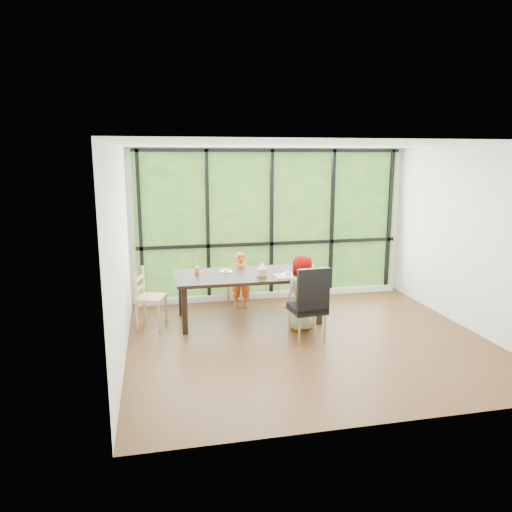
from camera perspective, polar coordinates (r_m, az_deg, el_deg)
name	(u,v)px	position (r m, az deg, el deg)	size (l,w,h in m)	color
ground	(308,340)	(6.96, 6.17, -9.83)	(5.00, 5.00, 0.00)	black
back_wall	(271,224)	(8.72, 1.76, 3.82)	(5.00, 5.00, 0.00)	silver
foliage_backdrop	(271,224)	(8.70, 1.79, 3.80)	(4.80, 0.02, 2.65)	#25481C
window_mullions	(272,224)	(8.67, 1.86, 3.76)	(4.80, 0.06, 2.65)	black
window_sill	(272,295)	(8.90, 1.86, -4.59)	(4.80, 0.12, 0.10)	silver
dining_table	(248,297)	(7.62, -0.90, -4.86)	(2.26, 1.07, 0.75)	black
chair_window_leather	(235,271)	(8.60, -2.52, -1.80)	(0.46, 0.46, 1.08)	black
chair_interior_leather	(307,303)	(6.79, 6.10, -5.56)	(0.46, 0.46, 1.08)	black
chair_end_beech	(151,298)	(7.49, -12.32, -4.84)	(0.42, 0.40, 0.90)	tan
child_toddler	(241,280)	(8.20, -1.77, -2.89)	(0.35, 0.23, 0.96)	#D14E17
child_older	(300,293)	(7.17, 5.29, -4.40)	(0.55, 0.36, 1.13)	slate
placemat	(289,276)	(7.41, 3.94, -2.34)	(0.44, 0.33, 0.01)	tan
plate_far	(226,271)	(7.67, -3.55, -1.82)	(0.21, 0.21, 0.01)	white
plate_near	(288,275)	(7.45, 3.84, -2.23)	(0.23, 0.23, 0.01)	white
orange_cup	(197,270)	(7.58, -7.01, -1.68)	(0.07, 0.07, 0.11)	#FF630E
green_cup	(310,272)	(7.42, 6.37, -1.88)	(0.08, 0.08, 0.13)	green
white_mug	(311,267)	(7.84, 6.53, -1.33)	(0.08, 0.08, 0.08)	white
tissue_box	(262,272)	(7.39, 0.70, -1.93)	(0.13, 0.13, 0.11)	tan
crepe_rolls_far	(226,270)	(7.66, -3.55, -1.64)	(0.10, 0.12, 0.04)	tan
crepe_rolls_near	(288,273)	(7.44, 3.84, -2.04)	(0.10, 0.12, 0.04)	tan
straw_white	(197,264)	(7.56, -7.02, -0.99)	(0.01, 0.01, 0.20)	white
straw_pink	(310,265)	(7.40, 6.39, -1.11)	(0.01, 0.01, 0.20)	pink
tissue	(262,265)	(7.37, 0.70, -1.10)	(0.12, 0.12, 0.11)	white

